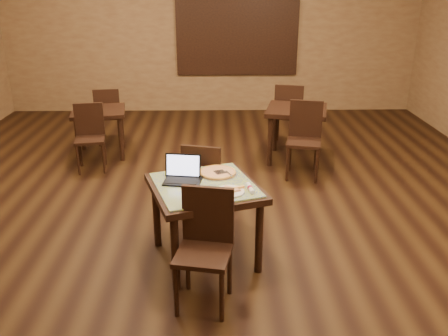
{
  "coord_description": "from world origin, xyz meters",
  "views": [
    {
      "loc": [
        0.07,
        -4.41,
        2.47
      ],
      "look_at": [
        0.15,
        -0.34,
        0.85
      ],
      "focal_mm": 38.0,
      "sensor_mm": 36.0,
      "label": 1
    }
  ],
  "objects_px": {
    "other_table_a_chair_far": "(289,112)",
    "other_table_b": "(99,117)",
    "chair_main_near": "(206,241)",
    "other_table_b_chair_near": "(90,133)",
    "tiled_table": "(205,195)",
    "laptop": "(183,174)",
    "other_table_a": "(296,117)",
    "pizza_pan": "(218,174)",
    "other_table_a_chair_near": "(305,135)",
    "chair_main_far": "(204,181)",
    "other_table_b_chair_far": "(108,113)"
  },
  "relations": [
    {
      "from": "chair_main_near",
      "to": "other_table_a",
      "type": "relative_size",
      "value": 0.97
    },
    {
      "from": "chair_main_near",
      "to": "other_table_a",
      "type": "height_order",
      "value": "chair_main_near"
    },
    {
      "from": "other_table_a_chair_near",
      "to": "other_table_b_chair_far",
      "type": "distance_m",
      "value": 3.19
    },
    {
      "from": "tiled_table",
      "to": "laptop",
      "type": "bearing_deg",
      "value": 134.47
    },
    {
      "from": "other_table_a_chair_far",
      "to": "other_table_b_chair_far",
      "type": "height_order",
      "value": "other_table_a_chair_far"
    },
    {
      "from": "laptop",
      "to": "other_table_b_chair_far",
      "type": "bearing_deg",
      "value": 121.08
    },
    {
      "from": "other_table_b_chair_far",
      "to": "other_table_b",
      "type": "bearing_deg",
      "value": 79.03
    },
    {
      "from": "other_table_a_chair_far",
      "to": "pizza_pan",
      "type": "bearing_deg",
      "value": 82.51
    },
    {
      "from": "laptop",
      "to": "other_table_a_chair_near",
      "type": "xyz_separation_m",
      "value": [
        1.48,
        1.96,
        -0.26
      ]
    },
    {
      "from": "laptop",
      "to": "other_table_a",
      "type": "bearing_deg",
      "value": 68.42
    },
    {
      "from": "chair_main_near",
      "to": "other_table_b_chair_near",
      "type": "xyz_separation_m",
      "value": [
        -1.65,
        2.99,
        -0.03
      ]
    },
    {
      "from": "laptop",
      "to": "other_table_b",
      "type": "bearing_deg",
      "value": 125.07
    },
    {
      "from": "chair_main_far",
      "to": "other_table_b_chair_far",
      "type": "bearing_deg",
      "value": -45.83
    },
    {
      "from": "tiled_table",
      "to": "other_table_b_chair_near",
      "type": "bearing_deg",
      "value": 106.17
    },
    {
      "from": "other_table_b",
      "to": "chair_main_far",
      "type": "bearing_deg",
      "value": -64.55
    },
    {
      "from": "laptop",
      "to": "pizza_pan",
      "type": "xyz_separation_m",
      "value": [
        0.32,
        0.14,
        -0.06
      ]
    },
    {
      "from": "tiled_table",
      "to": "other_table_b",
      "type": "xyz_separation_m",
      "value": [
        -1.62,
        2.9,
        -0.08
      ]
    },
    {
      "from": "other_table_a_chair_near",
      "to": "other_table_b",
      "type": "height_order",
      "value": "other_table_a_chair_near"
    },
    {
      "from": "chair_main_near",
      "to": "other_table_b",
      "type": "distance_m",
      "value": 3.88
    },
    {
      "from": "other_table_a",
      "to": "other_table_a_chair_far",
      "type": "relative_size",
      "value": 0.99
    },
    {
      "from": "other_table_b_chair_near",
      "to": "pizza_pan",
      "type": "bearing_deg",
      "value": -60.13
    },
    {
      "from": "pizza_pan",
      "to": "other_table_a_chair_far",
      "type": "distance_m",
      "value": 3.21
    },
    {
      "from": "laptop",
      "to": "other_table_a_chair_far",
      "type": "bearing_deg",
      "value": 73.54
    },
    {
      "from": "other_table_b_chair_far",
      "to": "other_table_a",
      "type": "bearing_deg",
      "value": 155.31
    },
    {
      "from": "chair_main_near",
      "to": "other_table_b_chair_far",
      "type": "bearing_deg",
      "value": 123.21
    },
    {
      "from": "other_table_b_chair_far",
      "to": "other_table_a_chair_far",
      "type": "bearing_deg",
      "value": 166.65
    },
    {
      "from": "tiled_table",
      "to": "other_table_b_chair_near",
      "type": "height_order",
      "value": "other_table_b_chair_near"
    },
    {
      "from": "other_table_a_chair_near",
      "to": "chair_main_near",
      "type": "bearing_deg",
      "value": -102.21
    },
    {
      "from": "laptop",
      "to": "other_table_b_chair_near",
      "type": "xyz_separation_m",
      "value": [
        -1.43,
        2.27,
        -0.31
      ]
    },
    {
      "from": "laptop",
      "to": "other_table_a_chair_far",
      "type": "xyz_separation_m",
      "value": [
        1.44,
        3.14,
        -0.26
      ]
    },
    {
      "from": "chair_main_far",
      "to": "other_table_b_chair_far",
      "type": "height_order",
      "value": "chair_main_far"
    },
    {
      "from": "other_table_a_chair_near",
      "to": "chair_main_far",
      "type": "bearing_deg",
      "value": -118.96
    },
    {
      "from": "tiled_table",
      "to": "other_table_a_chair_near",
      "type": "bearing_deg",
      "value": 39.9
    },
    {
      "from": "chair_main_near",
      "to": "laptop",
      "type": "height_order",
      "value": "laptop"
    },
    {
      "from": "other_table_a_chair_far",
      "to": "other_table_b",
      "type": "height_order",
      "value": "other_table_a_chair_far"
    },
    {
      "from": "laptop",
      "to": "other_table_b_chair_near",
      "type": "relative_size",
      "value": 0.4
    },
    {
      "from": "chair_main_near",
      "to": "other_table_a_chair_far",
      "type": "relative_size",
      "value": 0.96
    },
    {
      "from": "chair_main_far",
      "to": "other_table_a_chair_near",
      "type": "xyz_separation_m",
      "value": [
        1.3,
        1.45,
        0.03
      ]
    },
    {
      "from": "other_table_a",
      "to": "other_table_b",
      "type": "distance_m",
      "value": 2.89
    },
    {
      "from": "tiled_table",
      "to": "chair_main_far",
      "type": "distance_m",
      "value": 0.63
    },
    {
      "from": "other_table_b_chair_far",
      "to": "other_table_a_chair_near",
      "type": "bearing_deg",
      "value": 145.19
    },
    {
      "from": "other_table_a",
      "to": "chair_main_far",
      "type": "bearing_deg",
      "value": -109.23
    },
    {
      "from": "chair_main_far",
      "to": "laptop",
      "type": "relative_size",
      "value": 2.62
    },
    {
      "from": "other_table_a_chair_far",
      "to": "other_table_b_chair_far",
      "type": "relative_size",
      "value": 1.1
    },
    {
      "from": "other_table_a",
      "to": "other_table_a_chair_far",
      "type": "bearing_deg",
      "value": 104.92
    },
    {
      "from": "other_table_a_chair_near",
      "to": "other_table_a_chair_far",
      "type": "relative_size",
      "value": 1.0
    },
    {
      "from": "other_table_a_chair_near",
      "to": "other_table_b_chair_near",
      "type": "height_order",
      "value": "other_table_a_chair_near"
    },
    {
      "from": "tiled_table",
      "to": "chair_main_far",
      "type": "relative_size",
      "value": 1.23
    },
    {
      "from": "pizza_pan",
      "to": "other_table_b_chair_near",
      "type": "relative_size",
      "value": 0.4
    },
    {
      "from": "tiled_table",
      "to": "chair_main_near",
      "type": "height_order",
      "value": "chair_main_near"
    }
  ]
}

